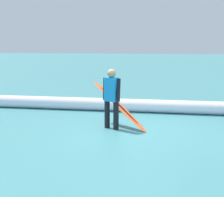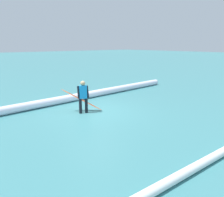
% 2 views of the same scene
% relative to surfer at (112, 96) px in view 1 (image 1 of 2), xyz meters
% --- Properties ---
extents(ground_plane, '(158.93, 158.93, 0.00)m').
position_rel_surfer_xyz_m(ground_plane, '(-0.52, 0.20, -0.86)').
color(ground_plane, teal).
extents(surfer, '(0.49, 0.33, 1.53)m').
position_rel_surfer_xyz_m(surfer, '(0.00, 0.00, 0.00)').
color(surfer, black).
rests_on(surfer, ground_plane).
extents(surfboard, '(1.77, 1.26, 1.15)m').
position_rel_surfer_xyz_m(surfboard, '(-0.12, -0.29, -0.30)').
color(surfboard, '#E55926').
rests_on(surfboard, ground_plane).
extents(wave_crest_foreground, '(15.53, 1.15, 0.41)m').
position_rel_surfer_xyz_m(wave_crest_foreground, '(-0.91, -2.29, -0.65)').
color(wave_crest_foreground, white).
rests_on(wave_crest_foreground, ground_plane).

